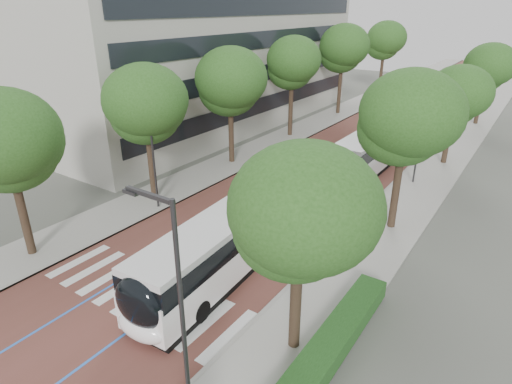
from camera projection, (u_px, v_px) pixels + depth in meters
ground at (125, 303)px, 19.47m from camera, size 160.00×160.00×0.00m
road at (397, 122)px, 49.79m from camera, size 11.00×140.00×0.02m
sidewalk_left at (338, 113)px, 53.63m from camera, size 4.00×140.00×0.12m
sidewalk_right at (467, 131)px, 45.91m from camera, size 4.00×140.00×0.12m
kerb_left at (352, 115)px, 52.65m from camera, size 0.20×140.00×0.14m
kerb_right at (448, 129)px, 46.89m from camera, size 0.20×140.00×0.14m
zebra_crossing at (144, 293)px, 20.12m from camera, size 10.55×3.60×0.01m
lane_line_left at (384, 120)px, 50.61m from camera, size 0.12×126.00×0.01m
lane_line_right at (411, 124)px, 48.96m from camera, size 0.12×126.00×0.01m
office_building at (199, 59)px, 47.91m from camera, size 18.11×40.00×14.00m
streetlight_near at (177, 305)px, 11.86m from camera, size 1.82×0.20×8.00m
streetlight_far at (420, 121)px, 30.81m from camera, size 1.82×0.20×8.00m
lamp_post_left at (153, 149)px, 27.02m from camera, size 0.14×0.14×8.00m
trees_left at (281, 70)px, 40.18m from camera, size 5.88×60.53×10.06m
trees_right at (438, 107)px, 29.78m from camera, size 5.63×47.35×8.95m
lead_bus at (252, 224)px, 23.11m from camera, size 3.68×18.52×3.20m
bus_queued_0 at (370, 151)px, 34.68m from camera, size 2.61×12.41×3.20m
bus_queued_1 at (413, 118)px, 44.70m from camera, size 2.68×12.43×3.20m
bus_queued_2 at (445, 98)px, 54.27m from camera, size 2.97×12.48×3.20m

